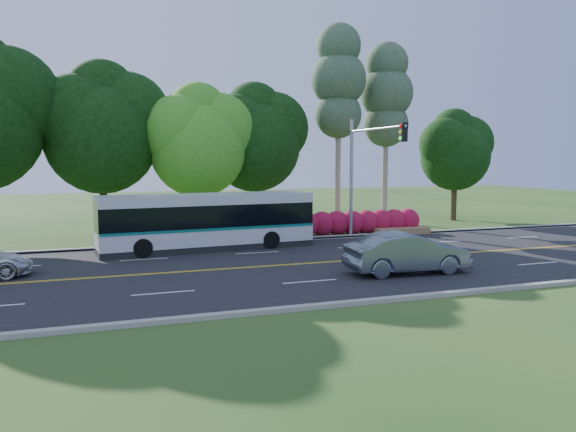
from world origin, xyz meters
name	(u,v)px	position (x,y,z in m)	size (l,w,h in m)	color
ground	(291,265)	(0.00, 0.00, 0.00)	(120.00, 120.00, 0.00)	#204918
road	(291,265)	(0.00, 0.00, 0.01)	(60.00, 14.00, 0.02)	black
curb_north	(247,241)	(0.00, 7.15, 0.07)	(60.00, 0.30, 0.15)	#9D978E
curb_south	(366,302)	(0.00, -7.15, 0.07)	(60.00, 0.30, 0.15)	#9D978E
grass_verge	(239,237)	(0.00, 9.00, 0.05)	(60.00, 4.00, 0.10)	#204918
lane_markings	(289,264)	(-0.09, 0.00, 0.02)	(57.60, 13.82, 0.00)	gold
tree_row	(142,125)	(-5.15, 12.13, 6.73)	(44.70, 9.10, 13.84)	#2F2215
bougainvillea_hedge	(355,223)	(7.18, 8.15, 0.72)	(9.50, 2.25, 1.50)	#9E0D3D
traffic_signal	(366,159)	(6.49, 5.40, 4.67)	(0.42, 6.10, 7.00)	#95989D
transit_bus	(207,222)	(-2.62, 5.36, 1.44)	(11.11, 3.28, 2.87)	silver
sedan	(407,253)	(3.83, -3.38, 0.85)	(1.76, 5.06, 1.67)	slate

